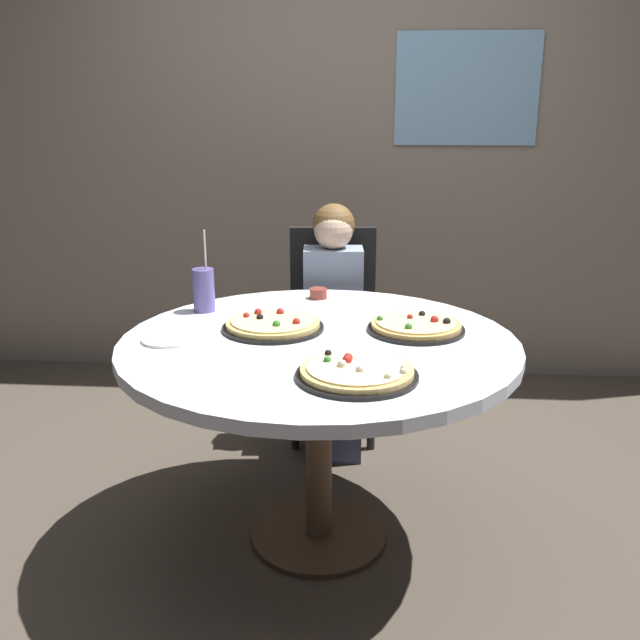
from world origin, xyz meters
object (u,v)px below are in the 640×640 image
at_px(chair_wooden, 333,320).
at_px(pizza_veggie, 273,325).
at_px(plate_small, 170,339).
at_px(diner_child, 333,342).
at_px(pizza_pepperoni, 416,326).
at_px(pizza_cheese, 357,372).
at_px(soda_cup, 204,290).
at_px(dining_table, 319,364).
at_px(sauce_bowl, 318,293).

distance_m(chair_wooden, pizza_veggie, 0.90).
bearing_deg(plate_small, chair_wooden, 64.32).
bearing_deg(diner_child, pizza_pepperoni, -64.02).
distance_m(pizza_cheese, soda_cup, 0.86).
bearing_deg(dining_table, chair_wooden, 90.38).
bearing_deg(soda_cup, dining_table, -33.64).
bearing_deg(dining_table, diner_child, 89.61).
distance_m(pizza_pepperoni, plate_small, 0.82).
bearing_deg(plate_small, diner_child, 58.92).
xyz_separation_m(diner_child, sauce_bowl, (-0.05, -0.25, 0.29)).
height_order(diner_child, plate_small, diner_child).
height_order(dining_table, chair_wooden, chair_wooden).
height_order(pizza_pepperoni, sauce_bowl, pizza_pepperoni).
xyz_separation_m(diner_child, pizza_cheese, (0.13, -1.10, 0.28)).
xyz_separation_m(sauce_bowl, plate_small, (-0.44, -0.56, -0.02)).
height_order(diner_child, pizza_veggie, diner_child).
bearing_deg(chair_wooden, pizza_pepperoni, -68.47).
bearing_deg(pizza_pepperoni, sauce_bowl, 132.22).
distance_m(dining_table, plate_small, 0.50).
height_order(pizza_cheese, sauce_bowl, pizza_cheese).
height_order(diner_child, sauce_bowl, diner_child).
height_order(pizza_cheese, plate_small, pizza_cheese).
xyz_separation_m(dining_table, plate_small, (-0.48, -0.05, 0.09)).
bearing_deg(pizza_pepperoni, soda_cup, 166.31).
bearing_deg(diner_child, plate_small, -121.08).
bearing_deg(pizza_pepperoni, pizza_cheese, -113.20).
bearing_deg(sauce_bowl, pizza_cheese, -78.45).
bearing_deg(pizza_pepperoni, chair_wooden, 111.53).
xyz_separation_m(pizza_cheese, pizza_pepperoni, (0.19, 0.45, -0.00)).
xyz_separation_m(pizza_veggie, sauce_bowl, (0.12, 0.42, 0.00)).
distance_m(chair_wooden, pizza_cheese, 1.31).
height_order(diner_child, pizza_cheese, diner_child).
height_order(chair_wooden, plate_small, chair_wooden).
height_order(diner_child, pizza_pepperoni, diner_child).
height_order(pizza_cheese, pizza_pepperoni, same).
bearing_deg(soda_cup, diner_child, 45.51).
height_order(soda_cup, plate_small, soda_cup).
relative_size(pizza_cheese, sauce_bowl, 4.96).
relative_size(dining_table, soda_cup, 4.25).
xyz_separation_m(dining_table, soda_cup, (-0.45, 0.30, 0.17)).
distance_m(pizza_veggie, soda_cup, 0.36).
height_order(chair_wooden, diner_child, diner_child).
height_order(dining_table, sauce_bowl, sauce_bowl).
relative_size(chair_wooden, diner_child, 0.88).
xyz_separation_m(pizza_veggie, pizza_pepperoni, (0.49, 0.02, -0.00)).
bearing_deg(pizza_pepperoni, dining_table, -160.97).
bearing_deg(pizza_cheese, pizza_pepperoni, 66.80).
relative_size(pizza_veggie, pizza_cheese, 1.00).
height_order(sauce_bowl, plate_small, sauce_bowl).
distance_m(pizza_veggie, sauce_bowl, 0.44).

